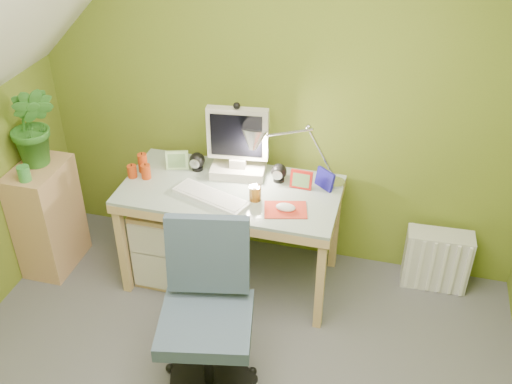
% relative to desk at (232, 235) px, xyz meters
% --- Properties ---
extents(wall_back, '(3.20, 0.01, 2.40)m').
position_rel_desk_xyz_m(wall_back, '(0.21, 0.42, 0.84)').
color(wall_back, olive).
rests_on(wall_back, floor).
extents(desk, '(1.35, 0.68, 0.72)m').
position_rel_desk_xyz_m(desk, '(0.00, 0.00, 0.00)').
color(desk, tan).
rests_on(desk, floor).
extents(monitor, '(0.44, 0.29, 0.57)m').
position_rel_desk_xyz_m(monitor, '(0.00, 0.18, 0.65)').
color(monitor, beige).
rests_on(monitor, desk).
extents(speaker_left, '(0.10, 0.10, 0.12)m').
position_rel_desk_xyz_m(speaker_left, '(-0.27, 0.16, 0.42)').
color(speaker_left, black).
rests_on(speaker_left, desk).
extents(speaker_right, '(0.11, 0.11, 0.12)m').
position_rel_desk_xyz_m(speaker_right, '(0.27, 0.16, 0.42)').
color(speaker_right, black).
rests_on(speaker_right, desk).
extents(keyboard, '(0.51, 0.31, 0.02)m').
position_rel_desk_xyz_m(keyboard, '(-0.08, -0.14, 0.37)').
color(keyboard, white).
rests_on(keyboard, desk).
extents(mousepad, '(0.28, 0.23, 0.01)m').
position_rel_desk_xyz_m(mousepad, '(0.38, -0.14, 0.36)').
color(mousepad, red).
rests_on(mousepad, desk).
extents(mouse, '(0.12, 0.08, 0.04)m').
position_rel_desk_xyz_m(mouse, '(0.38, -0.14, 0.38)').
color(mouse, white).
rests_on(mouse, mousepad).
extents(amber_tumbler, '(0.07, 0.07, 0.09)m').
position_rel_desk_xyz_m(amber_tumbler, '(0.18, -0.08, 0.41)').
color(amber_tumbler, brown).
rests_on(amber_tumbler, desk).
extents(candle_cluster, '(0.19, 0.18, 0.13)m').
position_rel_desk_xyz_m(candle_cluster, '(-0.60, 0.01, 0.42)').
color(candle_cluster, '#C43C11').
rests_on(candle_cluster, desk).
extents(photo_frame_red, '(0.14, 0.03, 0.12)m').
position_rel_desk_xyz_m(photo_frame_red, '(0.42, 0.12, 0.42)').
color(photo_frame_red, red).
rests_on(photo_frame_red, desk).
extents(photo_frame_blue, '(0.12, 0.10, 0.12)m').
position_rel_desk_xyz_m(photo_frame_blue, '(0.56, 0.16, 0.42)').
color(photo_frame_blue, '#19148F').
rests_on(photo_frame_blue, desk).
extents(photo_frame_green, '(0.14, 0.06, 0.12)m').
position_rel_desk_xyz_m(photo_frame_green, '(-0.40, 0.14, 0.42)').
color(photo_frame_green, '#BAE49C').
rests_on(photo_frame_green, desk).
extents(desk_lamp, '(0.61, 0.37, 0.61)m').
position_rel_desk_xyz_m(desk_lamp, '(0.45, 0.18, 0.66)').
color(desk_lamp, silver).
rests_on(desk_lamp, desk).
extents(side_ledge, '(0.29, 0.44, 0.78)m').
position_rel_desk_xyz_m(side_ledge, '(-1.24, -0.16, 0.03)').
color(side_ledge, tan).
rests_on(side_ledge, floor).
extents(potted_plant, '(0.33, 0.29, 0.55)m').
position_rel_desk_xyz_m(potted_plant, '(-1.23, -0.11, 0.69)').
color(potted_plant, '#307125').
rests_on(potted_plant, side_ledge).
extents(green_cup, '(0.08, 0.08, 0.10)m').
position_rel_desk_xyz_m(green_cup, '(-1.22, -0.31, 0.47)').
color(green_cup, green).
rests_on(green_cup, side_ledge).
extents(task_chair, '(0.64, 0.64, 0.98)m').
position_rel_desk_xyz_m(task_chair, '(0.13, -0.89, 0.13)').
color(task_chair, '#394A5D').
rests_on(task_chair, floor).
extents(radiator, '(0.42, 0.19, 0.42)m').
position_rel_desk_xyz_m(radiator, '(1.32, 0.28, -0.15)').
color(radiator, silver).
rests_on(radiator, floor).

